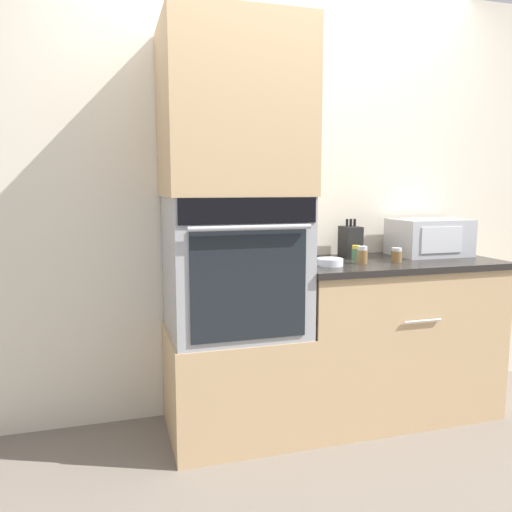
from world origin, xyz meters
name	(u,v)px	position (x,y,z in m)	size (l,w,h in m)	color
ground_plane	(316,449)	(0.00, 0.00, 0.00)	(12.00, 12.00, 0.00)	#6B6056
wall_back	(278,200)	(0.00, 0.63, 1.25)	(8.00, 0.05, 2.50)	beige
oven_cabinet_base	(235,382)	(-0.35, 0.30, 0.29)	(0.71, 0.60, 0.57)	tan
wall_oven	(234,265)	(-0.35, 0.30, 0.93)	(0.68, 0.64, 0.71)	#9EA0A5
oven_cabinet_upper	(233,111)	(-0.35, 0.30, 1.70)	(0.71, 0.60, 0.84)	tan
counter_unit	(390,336)	(0.59, 0.30, 0.46)	(1.20, 0.63, 0.91)	tan
microwave	(429,237)	(0.90, 0.41, 1.02)	(0.44, 0.32, 0.22)	#B2B5BA
knife_block	(350,241)	(0.41, 0.49, 1.01)	(0.10, 0.14, 0.23)	black
bowl	(330,262)	(0.15, 0.20, 0.93)	(0.14, 0.14, 0.04)	silver
condiment_jar_near	(396,255)	(0.56, 0.22, 0.95)	(0.06, 0.06, 0.08)	brown
condiment_jar_mid	(356,253)	(0.39, 0.37, 0.95)	(0.05, 0.05, 0.08)	#427047
condiment_jar_far	(362,255)	(0.35, 0.22, 0.96)	(0.06, 0.06, 0.10)	brown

